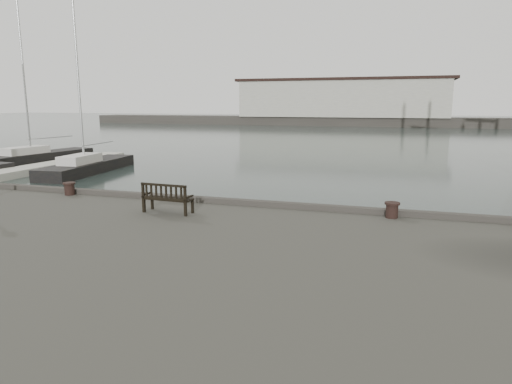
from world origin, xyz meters
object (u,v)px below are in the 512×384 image
bollard_left (69,189)px  yacht_c (89,169)px  yacht_b (37,159)px  bollard_right (392,210)px  bench (168,204)px

bollard_left → yacht_c: 17.04m
yacht_b → bollard_right: bearing=-23.6°
bench → yacht_b: bearing=143.4°
yacht_b → yacht_c: size_ratio=1.09×
yacht_b → yacht_c: bearing=-17.9°
bollard_right → yacht_b: 34.58m
bollard_right → yacht_b: size_ratio=0.03×
bench → yacht_c: size_ratio=0.13×
bench → bollard_right: 6.89m
bollard_left → yacht_c: size_ratio=0.04×
yacht_b → yacht_c: 9.05m
bollard_left → bollard_right: 11.65m
bollard_right → yacht_b: bearing=149.3°
bench → bollard_left: size_ratio=3.42×
bollard_left → yacht_b: bearing=135.6°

